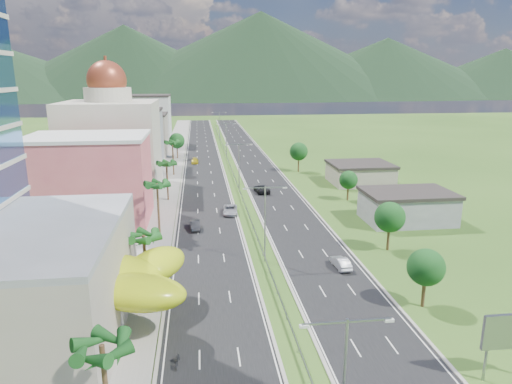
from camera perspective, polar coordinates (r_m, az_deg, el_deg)
name	(u,v)px	position (r m, az deg, el deg)	size (l,w,h in m)	color
ground	(277,294)	(56.34, 2.61, -12.64)	(500.00, 500.00, 0.00)	#2D5119
road_left	(203,161)	(141.74, -6.61, 3.92)	(11.00, 260.00, 0.04)	black
road_right	(252,159)	(142.67, -0.57, 4.09)	(11.00, 260.00, 0.04)	black
sidewalk_left	(172,161)	(141.96, -10.46, 3.81)	(7.00, 260.00, 0.12)	gray
median_guardrail	(232,170)	(124.25, -3.04, 2.80)	(0.10, 216.06, 0.76)	gray
streetlight_median_a	(344,378)	(32.08, 10.95, -21.91)	(6.04, 0.25, 11.00)	gray
streetlight_median_b	(265,216)	(62.94, 1.13, -3.02)	(6.04, 0.25, 11.00)	gray
streetlight_median_c	(239,163)	(101.56, -2.15, 3.71)	(6.04, 0.25, 11.00)	gray
streetlight_median_d	(226,136)	(145.89, -3.75, 6.96)	(6.04, 0.25, 11.00)	gray
streetlight_median_e	(219,122)	(190.54, -4.61, 8.69)	(6.04, 0.25, 11.00)	gray
lime_canopy	(94,279)	(51.10, -19.55, -10.27)	(18.00, 15.00, 7.40)	#AEC012
pink_shophouse	(90,181)	(85.57, -20.03, 1.32)	(20.00, 15.00, 15.00)	#D05562
domed_building	(112,141)	(107.10, -17.60, 6.10)	(20.00, 20.00, 28.70)	#C0B89F
midrise_grey	(132,140)	(131.86, -15.20, 6.24)	(16.00, 15.00, 16.00)	gray
midrise_beige	(142,136)	(153.68, -14.09, 6.85)	(16.00, 15.00, 13.00)	gray
midrise_white	(148,121)	(176.13, -13.29, 8.63)	(16.00, 15.00, 18.00)	silver
billboard	(511,333)	(45.84, 29.27, -15.12)	(5.20, 0.35, 6.20)	gray
shed_near	(407,208)	(86.16, 18.36, -1.89)	(15.00, 10.00, 5.00)	gray
shed_far	(360,174)	(113.81, 12.87, 2.18)	(14.00, 12.00, 4.40)	gray
palm_tree_a	(102,352)	(33.24, -18.67, -18.38)	(3.60, 3.60, 9.10)	#47301C
palm_tree_b	(144,239)	(55.06, -13.86, -5.71)	(3.60, 3.60, 8.10)	#47301C
palm_tree_c	(157,187)	(73.73, -12.25, 0.66)	(3.60, 3.60, 9.60)	#47301C
palm_tree_d	(167,165)	(96.35, -11.12, 3.34)	(3.60, 3.60, 8.60)	#47301C
palm_tree_e	(172,144)	(120.83, -10.40, 5.95)	(3.60, 3.60, 9.40)	#47301C
leafy_tree_lfar	(177,141)	(145.94, -9.86, 6.32)	(4.90, 4.90, 8.05)	#47301C
leafy_tree_ra	(426,267)	(54.96, 20.48, -8.83)	(4.20, 4.20, 6.90)	#47301C
leafy_tree_rb	(390,217)	(70.43, 16.38, -3.05)	(4.55, 4.55, 7.47)	#47301C
leafy_tree_rc	(348,180)	(96.91, 11.48, 1.47)	(3.85, 3.85, 6.33)	#47301C
leafy_tree_rd	(299,152)	(124.00, 5.36, 5.06)	(4.90, 4.90, 8.05)	#47301C
mountain_ridge	(261,99)	(504.77, 0.61, 11.51)	(860.00, 140.00, 90.00)	black
car_dark_left	(195,225)	(78.57, -7.64, -4.13)	(1.59, 4.55, 1.50)	black
car_silver_mid_left	(230,210)	(86.63, -3.23, -2.23)	(2.62, 5.69, 1.58)	#A9ABB0
car_yellow_far_left	(195,161)	(137.47, -7.63, 3.87)	(1.94, 4.77, 1.39)	gold
car_silver_right	(341,263)	(63.98, 10.55, -8.67)	(1.60, 4.58, 1.51)	#A5A6AC
car_dark_far_right	(262,189)	(102.16, 0.72, 0.40)	(2.73, 5.93, 1.65)	black
motorcycle	(177,358)	(44.50, -9.80, -19.82)	(0.65, 2.16, 1.38)	black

